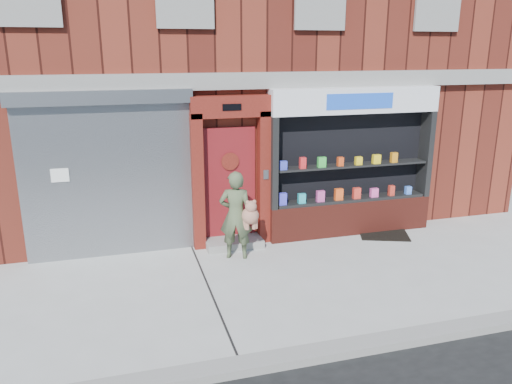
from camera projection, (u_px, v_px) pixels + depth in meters
name	position (u px, v px, depth m)	size (l,w,h in m)	color
ground	(301.00, 279.00, 8.37)	(80.00, 80.00, 0.00)	#9E9E99
curb	(361.00, 346.00, 6.37)	(60.00, 0.30, 0.12)	gray
building	(222.00, 37.00, 12.81)	(12.00, 8.16, 8.00)	#4B1811
shutter_bay	(107.00, 165.00, 8.89)	(3.10, 0.30, 3.04)	gray
red_door_bay	(231.00, 172.00, 9.49)	(1.52, 0.58, 2.90)	#52140E
pharmacy_bay	(351.00, 169.00, 10.13)	(3.50, 0.41, 3.00)	maroon
woman	(237.00, 215.00, 9.01)	(0.74, 0.56, 1.64)	#485538
doormat	(384.00, 235.00, 10.33)	(0.98, 0.68, 0.02)	black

